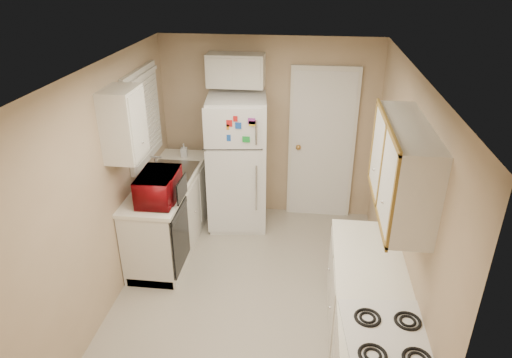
# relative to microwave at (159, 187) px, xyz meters

# --- Properties ---
(floor) EXTENTS (3.80, 3.80, 0.00)m
(floor) POSITION_rel_microwave_xyz_m (1.02, -0.38, -1.05)
(floor) COLOR beige
(floor) RESTS_ON ground
(ceiling) EXTENTS (3.80, 3.80, 0.00)m
(ceiling) POSITION_rel_microwave_xyz_m (1.02, -0.38, 1.35)
(ceiling) COLOR white
(ceiling) RESTS_ON floor
(wall_left) EXTENTS (3.80, 3.80, 0.00)m
(wall_left) POSITION_rel_microwave_xyz_m (-0.38, -0.38, 0.15)
(wall_left) COLOR tan
(wall_left) RESTS_ON floor
(wall_right) EXTENTS (3.80, 3.80, 0.00)m
(wall_right) POSITION_rel_microwave_xyz_m (2.42, -0.38, 0.15)
(wall_right) COLOR tan
(wall_right) RESTS_ON floor
(wall_back) EXTENTS (2.80, 2.80, 0.00)m
(wall_back) POSITION_rel_microwave_xyz_m (1.02, 1.52, 0.15)
(wall_back) COLOR tan
(wall_back) RESTS_ON floor
(wall_front) EXTENTS (2.80, 2.80, 0.00)m
(wall_front) POSITION_rel_microwave_xyz_m (1.02, -2.28, 0.15)
(wall_front) COLOR tan
(wall_front) RESTS_ON floor
(left_counter) EXTENTS (0.60, 1.80, 0.90)m
(left_counter) POSITION_rel_microwave_xyz_m (-0.08, 0.52, -0.60)
(left_counter) COLOR silver
(left_counter) RESTS_ON floor
(dishwasher) EXTENTS (0.03, 0.58, 0.72)m
(dishwasher) POSITION_rel_microwave_xyz_m (0.21, -0.08, -0.56)
(dishwasher) COLOR black
(dishwasher) RESTS_ON floor
(sink) EXTENTS (0.54, 0.74, 0.16)m
(sink) POSITION_rel_microwave_xyz_m (-0.08, 0.67, -0.19)
(sink) COLOR gray
(sink) RESTS_ON left_counter
(microwave) EXTENTS (0.57, 0.33, 0.37)m
(microwave) POSITION_rel_microwave_xyz_m (0.00, 0.00, 0.00)
(microwave) COLOR maroon
(microwave) RESTS_ON left_counter
(soap_bottle) EXTENTS (0.09, 0.09, 0.18)m
(soap_bottle) POSITION_rel_microwave_xyz_m (-0.05, 1.19, -0.05)
(soap_bottle) COLOR white
(soap_bottle) RESTS_ON left_counter
(window_blinds) EXTENTS (0.10, 0.98, 1.08)m
(window_blinds) POSITION_rel_microwave_xyz_m (-0.34, 0.67, 0.55)
(window_blinds) COLOR silver
(window_blinds) RESTS_ON wall_left
(upper_cabinet_left) EXTENTS (0.30, 0.45, 0.70)m
(upper_cabinet_left) POSITION_rel_microwave_xyz_m (-0.23, -0.16, 0.75)
(upper_cabinet_left) COLOR silver
(upper_cabinet_left) RESTS_ON wall_left
(refrigerator) EXTENTS (0.79, 0.78, 1.73)m
(refrigerator) POSITION_rel_microwave_xyz_m (0.66, 1.14, -0.18)
(refrigerator) COLOR white
(refrigerator) RESTS_ON floor
(cabinet_over_fridge) EXTENTS (0.70, 0.30, 0.40)m
(cabinet_over_fridge) POSITION_rel_microwave_xyz_m (0.62, 1.37, 0.95)
(cabinet_over_fridge) COLOR silver
(cabinet_over_fridge) RESTS_ON wall_back
(interior_door) EXTENTS (0.86, 0.06, 2.08)m
(interior_door) POSITION_rel_microwave_xyz_m (1.72, 1.48, -0.03)
(interior_door) COLOR white
(interior_door) RESTS_ON floor
(right_counter) EXTENTS (0.60, 2.00, 0.90)m
(right_counter) POSITION_rel_microwave_xyz_m (2.12, -1.18, -0.60)
(right_counter) COLOR silver
(right_counter) RESTS_ON floor
(upper_cabinet_right) EXTENTS (0.30, 1.20, 0.70)m
(upper_cabinet_right) POSITION_rel_microwave_xyz_m (2.27, -0.88, 0.75)
(upper_cabinet_right) COLOR silver
(upper_cabinet_right) RESTS_ON wall_right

